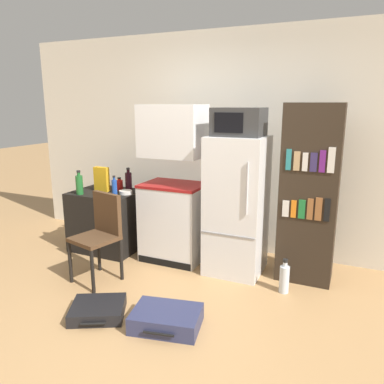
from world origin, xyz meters
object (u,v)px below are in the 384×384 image
at_px(bottle_clear_short, 106,181).
at_px(suitcase_small_flat, 98,310).
at_px(bottle_green_tall, 79,184).
at_px(bottle_ketchup_red, 119,185).
at_px(bottle_wine_dark, 129,181).
at_px(side_table, 107,220).
at_px(kitchen_hutch, 174,191).
at_px(refrigerator, 237,206).
at_px(bookshelf, 309,195).
at_px(water_bottle_front, 284,278).
at_px(microwave, 239,122).
at_px(bowl, 126,192).
at_px(cereal_box, 102,179).
at_px(chair, 101,229).
at_px(bottle_blue_soda, 114,187).
at_px(suitcase_large_flat, 166,319).

xyz_separation_m(bottle_clear_short, suitcase_small_flat, (1.05, -1.60, -0.76)).
height_order(bottle_green_tall, bottle_ketchup_red, bottle_green_tall).
bearing_deg(bottle_wine_dark, side_table, -140.47).
height_order(side_table, kitchen_hutch, kitchen_hutch).
xyz_separation_m(refrigerator, bookshelf, (0.72, 0.11, 0.17)).
xyz_separation_m(bottle_ketchup_red, bottle_clear_short, (-0.30, 0.13, 0.00)).
height_order(side_table, suitcase_small_flat, side_table).
xyz_separation_m(bottle_wine_dark, water_bottle_front, (2.04, -0.44, -0.72)).
xyz_separation_m(microwave, bottle_wine_dark, (-1.45, 0.15, -0.76)).
height_order(bottle_ketchup_red, bowl, bottle_ketchup_red).
xyz_separation_m(bookshelf, cereal_box, (-2.45, -0.13, -0.02)).
bearing_deg(kitchen_hutch, bowl, -173.99).
bearing_deg(side_table, bottle_green_tall, -129.77).
bearing_deg(microwave, kitchen_hutch, 177.98).
height_order(bowl, chair, chair).
height_order(bottle_green_tall, chair, bottle_green_tall).
xyz_separation_m(bookshelf, bottle_blue_soda, (-2.16, -0.28, -0.06)).
bearing_deg(refrigerator, microwave, -107.05).
bearing_deg(cereal_box, bottle_ketchup_red, 37.71).
distance_m(kitchen_hutch, cereal_box, 0.97).
height_order(bottle_wine_dark, chair, bottle_wine_dark).
relative_size(bottle_green_tall, suitcase_small_flat, 0.50).
xyz_separation_m(cereal_box, chair, (0.52, -0.72, -0.35)).
relative_size(bottle_wine_dark, suitcase_large_flat, 0.46).
relative_size(bottle_ketchup_red, suitcase_small_flat, 0.28).
bearing_deg(suitcase_small_flat, microwave, 31.88).
relative_size(microwave, bowl, 3.23).
relative_size(bowl, cereal_box, 0.52).
distance_m(bottle_wine_dark, water_bottle_front, 2.21).
relative_size(microwave, suitcase_large_flat, 0.81).
relative_size(side_table, bottle_green_tall, 2.79).
bearing_deg(side_table, kitchen_hutch, 3.70).
xyz_separation_m(refrigerator, bottle_green_tall, (-1.87, -0.27, 0.12)).
relative_size(side_table, cereal_box, 2.68).
distance_m(cereal_box, suitcase_small_flat, 1.83).
bearing_deg(bottle_green_tall, bottle_blue_soda, 12.96).
xyz_separation_m(kitchen_hutch, suitcase_large_flat, (0.58, -1.30, -0.75)).
relative_size(kitchen_hutch, bottle_clear_short, 10.47).
distance_m(bottle_blue_soda, bottle_wine_dark, 0.32).
bearing_deg(suitcase_small_flat, bottle_clear_short, 95.97).
height_order(bottle_wine_dark, water_bottle_front, bottle_wine_dark).
bearing_deg(bottle_blue_soda, cereal_box, 153.31).
xyz_separation_m(refrigerator, suitcase_small_flat, (-0.81, -1.36, -0.69)).
bearing_deg(refrigerator, bottle_wine_dark, 174.18).
relative_size(suitcase_large_flat, water_bottle_front, 1.80).
xyz_separation_m(microwave, bottle_clear_short, (-1.86, 0.24, -0.81)).
bearing_deg(suitcase_small_flat, bottle_wine_dark, 85.72).
relative_size(kitchen_hutch, chair, 1.97).
height_order(bottle_blue_soda, chair, bottle_blue_soda).
bearing_deg(bottle_blue_soda, bottle_green_tall, -167.04).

